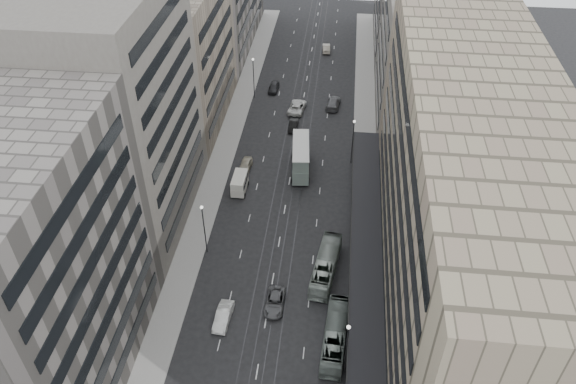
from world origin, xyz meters
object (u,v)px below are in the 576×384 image
at_px(bus_near, 335,335).
at_px(panel_van, 240,183).
at_px(bus_far, 326,265).
at_px(double_decker, 301,157).
at_px(sedan_1, 223,316).
at_px(sedan_2, 275,302).

height_order(bus_near, panel_van, bus_near).
bearing_deg(bus_far, double_decker, -68.69).
distance_m(double_decker, sedan_1, 32.07).
xyz_separation_m(bus_near, sedan_1, (-13.63, 1.87, -0.68)).
distance_m(panel_van, sedan_1, 25.19).
distance_m(double_decker, panel_van, 10.99).
height_order(sedan_1, sedan_2, sedan_1).
bearing_deg(sedan_1, double_decker, 81.88).
bearing_deg(sedan_2, bus_near, -30.27).
height_order(double_decker, sedan_2, double_decker).
bearing_deg(sedan_1, panel_van, 99.15).
distance_m(bus_near, sedan_1, 13.78).
xyz_separation_m(bus_far, sedan_1, (-11.96, -9.08, -0.72)).
height_order(bus_near, sedan_2, bus_near).
distance_m(bus_far, sedan_1, 15.03).
xyz_separation_m(sedan_1, sedan_2, (5.96, 2.92, -0.08)).
height_order(bus_near, bus_far, bus_far).
distance_m(bus_far, panel_van, 21.45).
bearing_deg(sedan_1, bus_near, -3.98).
bearing_deg(bus_near, double_decker, -74.35).
bearing_deg(panel_van, bus_near, -58.44).
xyz_separation_m(bus_near, bus_far, (-1.67, 10.95, 0.04)).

